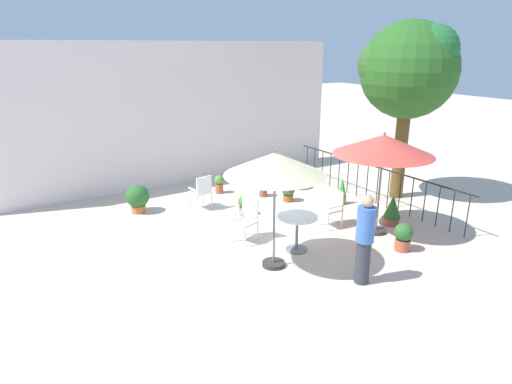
# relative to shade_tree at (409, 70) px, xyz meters

# --- Properties ---
(ground_plane) EXTENTS (60.00, 60.00, 0.00)m
(ground_plane) POSITION_rel_shade_tree_xyz_m (-4.58, 0.02, -3.42)
(ground_plane) COLOR beige
(villa_facade) EXTENTS (10.80, 0.30, 4.16)m
(villa_facade) POSITION_rel_shade_tree_xyz_m (-4.58, 4.49, -1.34)
(villa_facade) COLOR white
(villa_facade) RESTS_ON ground
(terrace_railing) EXTENTS (0.03, 5.93, 1.01)m
(terrace_railing) POSITION_rel_shade_tree_xyz_m (-0.97, 0.02, -2.74)
(terrace_railing) COLOR black
(terrace_railing) RESTS_ON ground
(shade_tree) EXTENTS (2.61, 2.48, 4.67)m
(shade_tree) POSITION_rel_shade_tree_xyz_m (0.00, 0.00, 0.00)
(shade_tree) COLOR brown
(shade_tree) RESTS_ON ground
(patio_umbrella_0) EXTENTS (2.15, 2.15, 2.30)m
(patio_umbrella_0) POSITION_rel_shade_tree_xyz_m (-2.40, -1.51, -1.41)
(patio_umbrella_0) COLOR #2D2D2D
(patio_umbrella_0) RESTS_ON ground
(patio_umbrella_1) EXTENTS (1.86, 1.86, 2.30)m
(patio_umbrella_1) POSITION_rel_shade_tree_xyz_m (-5.27, -1.58, -1.41)
(patio_umbrella_1) COLOR #2D2D2D
(patio_umbrella_1) RESTS_ON ground
(cafe_table_0) EXTENTS (0.82, 0.82, 0.75)m
(cafe_table_0) POSITION_rel_shade_tree_xyz_m (-4.48, -1.27, -2.89)
(cafe_table_0) COLOR white
(cafe_table_0) RESTS_ON ground
(cafe_table_1) EXTENTS (0.73, 0.73, 0.73)m
(cafe_table_1) POSITION_rel_shade_tree_xyz_m (-2.24, 2.25, -2.91)
(cafe_table_1) COLOR white
(cafe_table_1) RESTS_ON ground
(patio_chair_0) EXTENTS (0.59, 0.58, 0.95)m
(patio_chair_0) POSITION_rel_shade_tree_xyz_m (-5.08, -0.27, -2.89)
(patio_chair_0) COLOR silver
(patio_chair_0) RESTS_ON ground
(patio_chair_1) EXTENTS (0.52, 0.48, 0.89)m
(patio_chair_1) POSITION_rel_shade_tree_xyz_m (-5.06, 1.97, -2.91)
(patio_chair_1) COLOR silver
(patio_chair_1) RESTS_ON ground
(patio_chair_2) EXTENTS (0.46, 0.44, 0.85)m
(patio_chair_2) POSITION_rel_shade_tree_xyz_m (-2.99, -0.68, -2.93)
(patio_chair_2) COLOR silver
(patio_chair_2) RESTS_ON ground
(potted_plant_0) EXTENTS (0.58, 0.58, 0.73)m
(potted_plant_0) POSITION_rel_shade_tree_xyz_m (-6.54, 2.63, -3.03)
(potted_plant_0) COLOR #D06339
(potted_plant_0) RESTS_ON ground
(potted_plant_1) EXTENTS (0.31, 0.31, 0.49)m
(potted_plant_1) POSITION_rel_shade_tree_xyz_m (-3.18, 1.97, -3.15)
(potted_plant_1) COLOR brown
(potted_plant_1) RESTS_ON ground
(potted_plant_2) EXTENTS (0.41, 0.41, 0.73)m
(potted_plant_2) POSITION_rel_shade_tree_xyz_m (-1.76, -1.38, -3.04)
(potted_plant_2) COLOR #A84B3A
(potted_plant_2) RESTS_ON ground
(potted_plant_3) EXTENTS (0.38, 0.38, 0.60)m
(potted_plant_3) POSITION_rel_shade_tree_xyz_m (-2.63, -2.44, -3.10)
(potted_plant_3) COLOR #AC5138
(potted_plant_3) RESTS_ON ground
(potted_plant_4) EXTENTS (0.27, 0.27, 0.53)m
(potted_plant_4) POSITION_rel_shade_tree_xyz_m (-4.08, 2.90, -3.14)
(potted_plant_4) COLOR #AB503B
(potted_plant_4) RESTS_ON ground
(potted_plant_5) EXTENTS (0.37, 0.37, 0.52)m
(potted_plant_5) POSITION_rel_shade_tree_xyz_m (-2.83, 1.27, -3.14)
(potted_plant_5) COLOR #9E4D2A
(potted_plant_5) RESTS_ON ground
(potted_plant_6) EXTENTS (0.30, 0.30, 0.50)m
(potted_plant_6) POSITION_rel_shade_tree_xyz_m (-4.36, 1.03, -3.16)
(potted_plant_6) COLOR #D0733F
(potted_plant_6) RESTS_ON ground
(potted_plant_7) EXTENTS (0.25, 0.25, 0.74)m
(potted_plant_7) POSITION_rel_shade_tree_xyz_m (-1.75, 0.34, -3.05)
(potted_plant_7) COLOR #AD5A3F
(potted_plant_7) RESTS_ON ground
(standing_person) EXTENTS (0.34, 0.34, 1.65)m
(standing_person) POSITION_rel_shade_tree_xyz_m (-4.29, -2.94, -2.57)
(standing_person) COLOR #33333D
(standing_person) RESTS_ON ground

